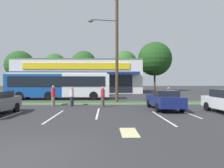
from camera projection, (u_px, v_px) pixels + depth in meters
name	position (u px, v px, depth m)	size (l,w,h in m)	color
ground_plane	(25.00, 156.00, 5.48)	(240.00, 240.00, 0.00)	#2D2D30
grass_median	(83.00, 103.00, 19.48)	(56.00, 2.20, 0.12)	#2D5B23
curb_lip	(81.00, 104.00, 18.26)	(56.00, 0.24, 0.12)	gray
parking_stripe_0	(5.00, 117.00, 11.68)	(0.12, 4.80, 0.01)	silver
parking_stripe_1	(55.00, 116.00, 12.09)	(0.12, 4.80, 0.01)	silver
parking_stripe_2	(98.00, 113.00, 13.39)	(0.12, 4.80, 0.01)	silver
parking_stripe_3	(162.00, 118.00, 11.54)	(0.12, 4.80, 0.01)	silver
parking_stripe_4	(185.00, 112.00, 13.62)	(0.12, 4.80, 0.01)	silver
lot_arrow	(129.00, 132.00, 8.15)	(0.70, 1.60, 0.01)	beige
storefront_building	(80.00, 77.00, 40.68)	(23.76, 12.01, 6.42)	silver
tree_far_left	(20.00, 65.00, 49.32)	(7.13, 7.13, 9.95)	#473323
tree_left	(55.00, 65.00, 47.88)	(5.73, 5.73, 9.07)	#473323
tree_mid_left	(84.00, 63.00, 48.48)	(6.04, 6.04, 9.81)	#473323
tree_mid	(125.00, 63.00, 48.00)	(5.64, 5.64, 9.73)	#473323
tree_mid_right	(155.00, 59.00, 48.84)	(8.30, 8.30, 12.02)	#473323
utility_pole	(116.00, 42.00, 19.74)	(3.08, 2.40, 11.37)	#4C3826
city_bus	(59.00, 85.00, 24.44)	(12.38, 2.71, 3.25)	#144793
car_1	(21.00, 91.00, 30.96)	(4.57, 1.88, 1.49)	#0C3F1E
car_3	(164.00, 99.00, 15.02)	(1.91, 4.53, 1.47)	navy
car_4	(90.00, 91.00, 30.38)	(4.75, 2.01, 1.51)	maroon
pedestrian_near_bench	(72.00, 96.00, 17.22)	(0.34, 0.34, 1.69)	#1E2338
pedestrian_by_pole	(53.00, 96.00, 17.39)	(0.36, 0.36, 1.79)	#726651
pedestrian_mid	(169.00, 96.00, 18.19)	(0.33, 0.33, 1.62)	#1E2338
pedestrian_far	(103.00, 97.00, 16.75)	(0.35, 0.35, 1.72)	#47423D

